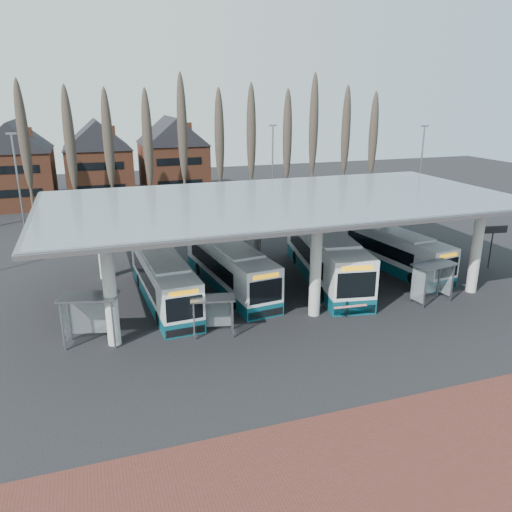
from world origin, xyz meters
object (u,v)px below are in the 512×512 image
object	(u,v)px
bus_3	(393,250)
shelter_0	(90,308)
bus_0	(163,279)
bus_1	(229,267)
shelter_2	(432,274)
bus_2	(325,257)
shelter_1	(213,307)

from	to	relation	value
bus_3	shelter_0	xyz separation A→B (m)	(-22.72, -5.63, 0.64)
bus_0	bus_1	world-z (taller)	bus_1
bus_3	bus_1	bearing A→B (deg)	172.64
shelter_2	bus_3	bearing A→B (deg)	68.24
bus_2	shelter_2	size ratio (longest dim) A/B	4.41
shelter_0	shelter_1	distance (m)	6.62
bus_3	bus_2	bearing A→B (deg)	178.36
bus_0	bus_1	distance (m)	4.87
bus_1	shelter_2	bearing A→B (deg)	-35.85
bus_0	shelter_1	size ratio (longest dim) A/B	4.25
bus_2	bus_3	bearing A→B (deg)	15.23
bus_0	shelter_2	size ratio (longest dim) A/B	3.73
bus_1	bus_2	bearing A→B (deg)	-11.50
shelter_0	bus_3	bearing A→B (deg)	28.13
bus_0	shelter_1	xyz separation A→B (m)	(1.89, -5.83, 0.19)
shelter_0	shelter_2	xyz separation A→B (m)	(21.23, -1.03, -0.14)
bus_1	shelter_2	xyz separation A→B (m)	(11.83, -6.73, 0.41)
bus_1	bus_2	world-z (taller)	bus_2
bus_0	shelter_2	bearing A→B (deg)	-22.31
shelter_1	shelter_2	size ratio (longest dim) A/B	0.88
shelter_0	shelter_2	size ratio (longest dim) A/B	1.10
bus_0	shelter_2	xyz separation A→B (m)	(16.60, -5.76, 0.46)
bus_0	bus_2	world-z (taller)	bus_2
bus_3	bus_0	bearing A→B (deg)	175.78
bus_2	shelter_1	size ratio (longest dim) A/B	5.03
bus_2	bus_3	distance (m)	6.22
bus_1	bus_3	distance (m)	13.32
bus_2	shelter_0	bearing A→B (deg)	-153.21
shelter_1	bus_0	bearing A→B (deg)	119.95
bus_3	shelter_2	world-z (taller)	bus_3
bus_1	bus_2	size ratio (longest dim) A/B	0.88
bus_1	shelter_2	size ratio (longest dim) A/B	3.88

